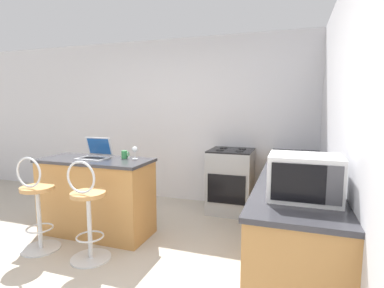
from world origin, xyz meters
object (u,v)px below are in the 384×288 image
(bar_stool_near, at_px, (37,206))
(wine_glass_short, at_px, (135,150))
(stove_range, at_px, (231,181))
(laptop, at_px, (96,153))
(bar_stool_far, at_px, (88,213))
(mug_blue, at_px, (299,158))
(microwave, at_px, (304,177))
(mug_green, at_px, (125,155))
(mug_white, at_px, (297,164))

(bar_stool_near, distance_m, wine_glass_short, 1.19)
(stove_range, bearing_deg, laptop, -139.67)
(laptop, bearing_deg, stove_range, 40.33)
(bar_stool_near, xyz_separation_m, laptop, (0.29, 0.64, 0.49))
(bar_stool_far, distance_m, mug_blue, 2.33)
(microwave, relative_size, mug_blue, 4.76)
(microwave, relative_size, wine_glass_short, 3.09)
(bar_stool_near, height_order, mug_green, bar_stool_near)
(mug_blue, bearing_deg, wine_glass_short, -167.15)
(microwave, bearing_deg, mug_blue, 90.54)
(bar_stool_far, distance_m, mug_green, 0.87)
(stove_range, distance_m, wine_glass_short, 1.56)
(wine_glass_short, bearing_deg, stove_range, 49.90)
(wine_glass_short, bearing_deg, bar_stool_far, -99.76)
(stove_range, distance_m, mug_white, 1.47)
(laptop, height_order, mug_blue, laptop)
(bar_stool_near, relative_size, mug_white, 10.40)
(bar_stool_near, distance_m, stove_range, 2.51)
(laptop, distance_m, stove_range, 1.93)
(wine_glass_short, relative_size, mug_green, 1.61)
(microwave, distance_m, mug_blue, 1.42)
(microwave, bearing_deg, wine_glass_short, 151.63)
(wine_glass_short, xyz_separation_m, mug_blue, (1.84, 0.42, -0.06))
(microwave, xyz_separation_m, mug_white, (-0.03, 1.05, -0.10))
(mug_green, bearing_deg, mug_blue, 12.16)
(mug_white, bearing_deg, wine_glass_short, -178.52)
(stove_range, relative_size, mug_white, 9.34)
(bar_stool_far, relative_size, laptop, 3.00)
(bar_stool_near, height_order, mug_white, bar_stool_near)
(microwave, relative_size, mug_white, 4.66)
(stove_range, height_order, mug_blue, mug_blue)
(bar_stool_far, height_order, microwave, microwave)
(bar_stool_near, xyz_separation_m, mug_green, (0.64, 0.73, 0.48))
(laptop, relative_size, mug_white, 3.47)
(laptop, bearing_deg, mug_green, 14.28)
(mug_blue, xyz_separation_m, mug_white, (-0.02, -0.37, 0.00))
(bar_stool_near, relative_size, microwave, 2.23)
(laptop, relative_size, mug_blue, 3.55)
(bar_stool_far, distance_m, stove_range, 2.12)
(mug_blue, bearing_deg, mug_green, -167.84)
(laptop, distance_m, microwave, 2.51)
(microwave, bearing_deg, bar_stool_near, 174.15)
(laptop, height_order, wine_glass_short, laptop)
(mug_green, bearing_deg, bar_stool_far, -89.27)
(mug_blue, relative_size, mug_green, 1.05)
(mug_green, bearing_deg, stove_range, 46.21)
(stove_range, xyz_separation_m, wine_glass_short, (-0.93, -1.11, 0.57))
(microwave, distance_m, mug_green, 2.23)
(mug_white, bearing_deg, mug_blue, 87.33)
(bar_stool_far, xyz_separation_m, wine_glass_short, (0.13, 0.73, 0.54))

